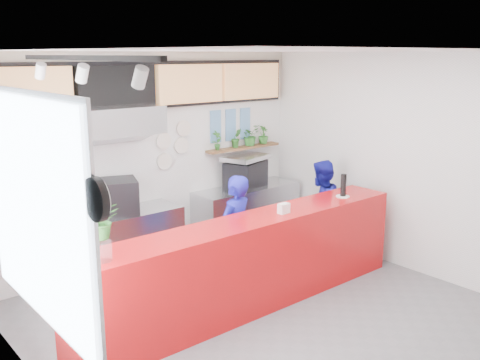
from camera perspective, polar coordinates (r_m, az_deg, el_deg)
floor at (r=6.36m, az=3.47°, el=-14.55°), size 5.00×5.00×0.00m
ceiling at (r=5.62m, az=3.91°, el=13.59°), size 5.00×5.00×0.00m
wall_back at (r=7.77m, az=-9.14°, el=2.23°), size 5.00×0.00×5.00m
wall_left at (r=4.54m, az=-20.01°, el=-6.43°), size 0.00×5.00×5.00m
wall_right at (r=7.71m, az=17.27°, el=1.72°), size 0.00×5.00×5.00m
service_counter at (r=6.40m, az=1.05°, el=-8.93°), size 4.50×0.60×1.10m
cream_band at (r=7.63m, az=-9.41°, el=10.36°), size 5.00×0.02×0.80m
prep_bench at (r=7.42m, az=-12.96°, el=-6.89°), size 1.80×0.60×0.90m
panini_oven at (r=7.24m, az=-12.98°, el=-1.76°), size 0.66×0.66×0.46m
extraction_hood at (r=6.99m, az=-13.50°, el=6.21°), size 1.20×0.70×0.35m
hood_lip at (r=7.01m, az=-13.41°, el=4.59°), size 1.20×0.69×0.31m
right_bench at (r=8.64m, az=0.73°, el=-3.65°), size 1.80×0.60×0.90m
espresso_machine at (r=8.45m, az=0.59°, el=0.60°), size 0.77×0.66×0.42m
espresso_tray at (r=8.40m, az=0.60°, el=2.42°), size 0.83×0.68×0.07m
herb_shelf at (r=8.61m, az=0.38°, el=3.48°), size 1.40×0.18×0.04m
menu_board_far_left at (r=6.80m, az=-21.81°, el=8.84°), size 1.10×0.10×0.55m
menu_board_mid_left at (r=7.25m, az=-13.00°, el=9.66°), size 1.10×0.10×0.55m
menu_board_mid_right at (r=7.85m, az=-5.34°, el=10.19°), size 1.10×0.10×0.55m
menu_board_far_right at (r=8.56m, az=1.16°, el=10.50°), size 1.10×0.10×0.55m
soffit at (r=7.61m, az=-9.28°, el=9.98°), size 4.80×0.04×0.65m
window_pane at (r=4.76m, az=-21.12°, el=-3.09°), size 0.04×2.20×1.90m
window_frame at (r=4.77m, az=-20.89°, el=-3.05°), size 0.03×2.30×2.00m
wall_clock_rim at (r=3.59m, az=-15.09°, el=-2.01°), size 0.05×0.30×0.30m
wall_clock_face at (r=3.60m, az=-14.66°, el=-1.93°), size 0.02×0.26×0.26m
track_rail at (r=4.44m, az=-16.57°, el=12.39°), size 0.05×2.40×0.04m
dec_plate_a at (r=7.78m, az=-8.14°, el=4.15°), size 0.24×0.03×0.24m
dec_plate_b at (r=7.95m, az=-6.29°, el=3.68°), size 0.24×0.03×0.24m
dec_plate_c at (r=7.83m, az=-8.07°, el=1.98°), size 0.24×0.03×0.24m
dec_plate_d at (r=7.94m, az=-6.03°, el=5.50°), size 0.24×0.03×0.24m
photo_frame_a at (r=8.28m, az=-2.63°, el=6.58°), size 0.20×0.02×0.25m
photo_frame_b at (r=8.47m, az=-1.00°, el=6.73°), size 0.20×0.02×0.25m
photo_frame_c at (r=8.66m, az=0.55°, el=6.88°), size 0.20×0.02×0.25m
photo_frame_d at (r=8.32m, az=-2.61°, el=4.87°), size 0.20×0.02×0.25m
photo_frame_e at (r=8.50m, az=-1.00°, el=5.06°), size 0.20×0.02×0.25m
photo_frame_f at (r=8.69m, az=0.55°, el=5.24°), size 0.20×0.02×0.25m
staff_center at (r=6.80m, az=-0.54°, el=-5.72°), size 0.62×0.49×1.51m
staff_right at (r=8.04m, az=8.59°, el=-3.03°), size 0.83×0.73×1.46m
herb_a at (r=8.25m, az=-2.45°, el=4.25°), size 0.18×0.14×0.31m
herb_b at (r=8.48m, az=-0.39°, el=4.50°), size 0.20×0.18×0.30m
herb_c at (r=8.67m, az=1.09°, el=4.81°), size 0.34×0.30×0.34m
herb_d at (r=8.86m, az=2.51°, el=4.84°), size 0.20×0.19×0.29m
glass_vase at (r=5.13m, az=-14.37°, el=-7.35°), size 0.21×0.21×0.19m
basil_vase at (r=5.04m, az=-14.57°, el=-4.18°), size 0.37×0.34×0.35m
napkin_holder at (r=6.45m, az=4.69°, el=-3.03°), size 0.14×0.09×0.12m
white_plate at (r=7.30m, az=10.91°, el=-1.73°), size 0.22×0.22×0.01m
pepper_mill at (r=7.26m, az=10.97°, el=-0.53°), size 0.08×0.08×0.30m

